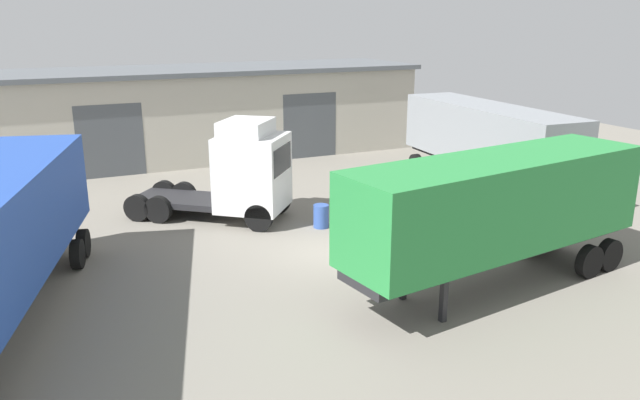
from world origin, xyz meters
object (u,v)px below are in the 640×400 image
container_trailer_white (487,137)px  oil_drum (321,216)px  container_trailer_green (498,206)px  tractor_unit_white (241,174)px  gravel_pile (34,207)px

container_trailer_white → oil_drum: (-8.84, -1.50, -2.07)m
container_trailer_green → container_trailer_white: bearing=-135.6°
tractor_unit_white → gravel_pile: 7.88m
container_trailer_green → oil_drum: 7.68m
tractor_unit_white → oil_drum: (2.41, -2.12, -1.43)m
oil_drum → container_trailer_white: bearing=9.6°
tractor_unit_white → container_trailer_green: tractor_unit_white is taller
gravel_pile → oil_drum: gravel_pile is taller
tractor_unit_white → oil_drum: size_ratio=7.19×
container_trailer_white → gravel_pile: 18.97m
container_trailer_white → gravel_pile: (-18.61, 3.19, -1.74)m
container_trailer_white → tractor_unit_white: bearing=-90.0°
tractor_unit_white → gravel_pile: bearing=-160.2°
tractor_unit_white → container_trailer_white: 11.28m
container_trailer_green → gravel_pile: 16.91m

